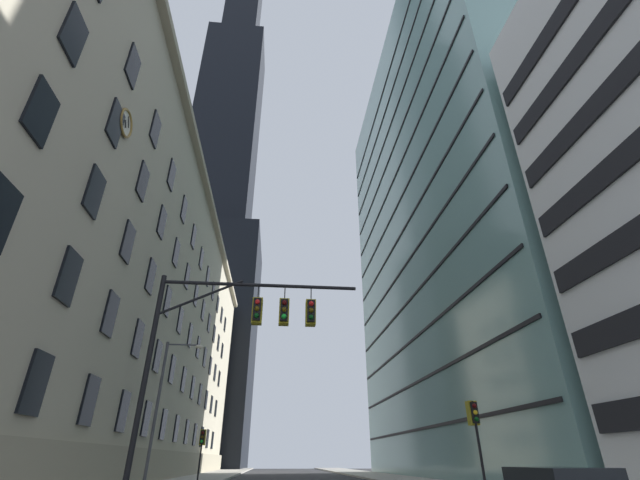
{
  "coord_description": "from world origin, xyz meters",
  "views": [
    {
      "loc": [
        -2.2,
        -13.83,
        1.51
      ],
      "look_at": [
        1.77,
        26.03,
        22.69
      ],
      "focal_mm": 23.41,
      "sensor_mm": 36.0,
      "label": 1
    }
  ],
  "objects": [
    {
      "name": "dark_skyscraper",
      "position": [
        -19.52,
        78.23,
        69.64
      ],
      "size": [
        23.71,
        23.71,
        234.77
      ],
      "color": "black",
      "rests_on": "ground"
    },
    {
      "name": "traffic_signal_mast",
      "position": [
        -3.57,
        2.28,
        5.99
      ],
      "size": [
        7.97,
        0.63,
        7.92
      ],
      "color": "black",
      "rests_on": "sidewalk_left"
    },
    {
      "name": "station_building",
      "position": [
        -17.27,
        28.94,
        14.17
      ],
      "size": [
        13.2,
        69.9,
        28.38
      ],
      "color": "#B2A88E",
      "rests_on": "ground"
    },
    {
      "name": "glass_office_midrise",
      "position": [
        18.27,
        26.93,
        27.45
      ],
      "size": [
        14.64,
        44.05,
        54.89
      ],
      "color": "gray",
      "rests_on": "ground"
    },
    {
      "name": "street_lamppost",
      "position": [
        -8.96,
        13.79,
        4.93
      ],
      "size": [
        2.4,
        0.32,
        8.08
      ],
      "color": "#47474C",
      "rests_on": "sidewalk_left"
    },
    {
      "name": "traffic_light_far_left",
      "position": [
        -7.39,
        20.4,
        2.8
      ],
      "size": [
        0.4,
        0.63,
        3.35
      ],
      "color": "black",
      "rests_on": "sidewalk_left"
    },
    {
      "name": "traffic_light_near_right",
      "position": [
        6.85,
        5.99,
        3.19
      ],
      "size": [
        0.4,
        0.63,
        3.79
      ],
      "color": "black",
      "rests_on": "sidewalk_right"
    }
  ]
}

